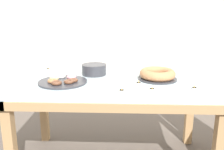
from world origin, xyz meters
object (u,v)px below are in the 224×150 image
at_px(cake_chocolate_round, 157,74).
at_px(tealight_centre, 122,91).
at_px(tealight_left_edge, 152,89).
at_px(tealight_near_cakes, 139,83).
at_px(tealight_near_front, 48,69).
at_px(pastry_platter, 63,81).
at_px(tealight_right_edge, 194,88).
at_px(plate_stack, 94,69).

relative_size(cake_chocolate_round, tealight_centre, 7.83).
xyz_separation_m(cake_chocolate_round, tealight_left_edge, (-0.07, -0.30, -0.03)).
height_order(cake_chocolate_round, tealight_near_cakes, cake_chocolate_round).
xyz_separation_m(tealight_near_cakes, tealight_near_front, (-0.81, 0.43, 0.00)).
xyz_separation_m(pastry_platter, tealight_right_edge, (0.97, -0.13, -0.00)).
bearing_deg(tealight_near_cakes, pastry_platter, 178.00).
xyz_separation_m(pastry_platter, tealight_near_front, (-0.23, 0.41, -0.00)).
height_order(tealight_centre, tealight_near_front, same).
distance_m(tealight_near_cakes, tealight_near_front, 0.92).
bearing_deg(pastry_platter, tealight_right_edge, -7.46).
bearing_deg(cake_chocolate_round, tealight_right_edge, -48.49).
bearing_deg(tealight_near_front, pastry_platter, -60.23).
bearing_deg(plate_stack, tealight_near_cakes, -37.68).
xyz_separation_m(cake_chocolate_round, tealight_near_front, (-0.97, 0.28, -0.03)).
xyz_separation_m(pastry_platter, plate_stack, (0.21, 0.26, 0.03)).
bearing_deg(tealight_left_edge, tealight_centre, -169.67).
bearing_deg(tealight_centre, tealight_near_cakes, 56.18).
bearing_deg(cake_chocolate_round, tealight_near_front, 164.10).
distance_m(cake_chocolate_round, tealight_near_cakes, 0.22).
bearing_deg(plate_stack, tealight_left_edge, -43.78).
relative_size(pastry_platter, tealight_right_edge, 9.34).
distance_m(tealight_left_edge, tealight_near_cakes, 0.17).
height_order(pastry_platter, plate_stack, plate_stack).
relative_size(plate_stack, tealight_left_edge, 5.25).
xyz_separation_m(cake_chocolate_round, pastry_platter, (-0.74, -0.13, -0.03)).
xyz_separation_m(plate_stack, tealight_near_cakes, (0.37, -0.28, -0.03)).
bearing_deg(tealight_right_edge, tealight_near_front, 156.06).
height_order(cake_chocolate_round, plate_stack, plate_stack).
relative_size(cake_chocolate_round, tealight_near_cakes, 7.83).
distance_m(pastry_platter, tealight_right_edge, 0.98).
distance_m(tealight_right_edge, tealight_centre, 0.52).
bearing_deg(tealight_near_cakes, cake_chocolate_round, 43.06).
xyz_separation_m(pastry_platter, tealight_near_cakes, (0.58, -0.02, -0.00)).
xyz_separation_m(tealight_centre, tealight_near_front, (-0.69, 0.61, 0.00)).
relative_size(tealight_right_edge, tealight_centre, 1.00).
bearing_deg(tealight_near_front, tealight_near_cakes, -27.62).
height_order(pastry_platter, tealight_near_cakes, pastry_platter).
bearing_deg(tealight_near_cakes, tealight_near_front, 152.38).
height_order(pastry_platter, tealight_centre, pastry_platter).
xyz_separation_m(pastry_platter, tealight_left_edge, (0.67, -0.17, -0.00)).
bearing_deg(plate_stack, tealight_right_edge, -27.41).
bearing_deg(plate_stack, pastry_platter, -129.13).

